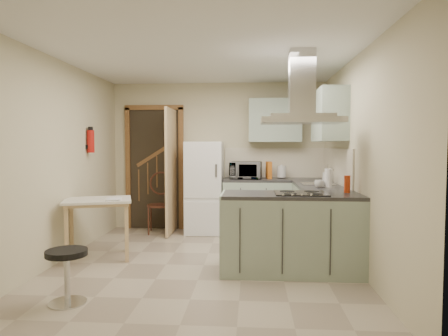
# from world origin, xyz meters

# --- Properties ---
(floor) EXTENTS (4.20, 4.20, 0.00)m
(floor) POSITION_xyz_m (0.00, 0.00, 0.00)
(floor) COLOR tan
(floor) RESTS_ON ground
(ceiling) EXTENTS (4.20, 4.20, 0.00)m
(ceiling) POSITION_xyz_m (0.00, 0.00, 2.50)
(ceiling) COLOR silver
(ceiling) RESTS_ON back_wall
(back_wall) EXTENTS (3.60, 0.00, 3.60)m
(back_wall) POSITION_xyz_m (0.00, 2.10, 1.25)
(back_wall) COLOR beige
(back_wall) RESTS_ON floor
(left_wall) EXTENTS (0.00, 4.20, 4.20)m
(left_wall) POSITION_xyz_m (-1.80, 0.00, 1.25)
(left_wall) COLOR beige
(left_wall) RESTS_ON floor
(right_wall) EXTENTS (0.00, 4.20, 4.20)m
(right_wall) POSITION_xyz_m (1.80, 0.00, 1.25)
(right_wall) COLOR beige
(right_wall) RESTS_ON floor
(doorway) EXTENTS (1.10, 0.12, 2.10)m
(doorway) POSITION_xyz_m (-1.10, 2.07, 1.05)
(doorway) COLOR brown
(doorway) RESTS_ON floor
(fridge) EXTENTS (0.60, 0.60, 1.50)m
(fridge) POSITION_xyz_m (-0.20, 1.80, 0.75)
(fridge) COLOR white
(fridge) RESTS_ON floor
(counter_back) EXTENTS (1.08, 0.60, 0.90)m
(counter_back) POSITION_xyz_m (0.66, 1.80, 0.45)
(counter_back) COLOR #9EB2A0
(counter_back) RESTS_ON floor
(counter_right) EXTENTS (0.60, 1.95, 0.90)m
(counter_right) POSITION_xyz_m (1.50, 1.12, 0.45)
(counter_right) COLOR #9EB2A0
(counter_right) RESTS_ON floor
(splashback) EXTENTS (1.68, 0.02, 0.50)m
(splashback) POSITION_xyz_m (0.96, 2.09, 1.15)
(splashback) COLOR beige
(splashback) RESTS_ON counter_back
(wall_cabinet_back) EXTENTS (0.85, 0.35, 0.70)m
(wall_cabinet_back) POSITION_xyz_m (0.95, 1.93, 1.85)
(wall_cabinet_back) COLOR #9EB2A0
(wall_cabinet_back) RESTS_ON back_wall
(wall_cabinet_right) EXTENTS (0.35, 0.90, 0.70)m
(wall_cabinet_right) POSITION_xyz_m (1.62, 0.85, 1.85)
(wall_cabinet_right) COLOR #9EB2A0
(wall_cabinet_right) RESTS_ON right_wall
(peninsula) EXTENTS (1.55, 0.65, 0.90)m
(peninsula) POSITION_xyz_m (1.02, -0.18, 0.45)
(peninsula) COLOR #9EB2A0
(peninsula) RESTS_ON floor
(hob) EXTENTS (0.58, 0.50, 0.01)m
(hob) POSITION_xyz_m (1.12, -0.18, 0.91)
(hob) COLOR black
(hob) RESTS_ON peninsula
(extractor_hood) EXTENTS (0.90, 0.55, 0.10)m
(extractor_hood) POSITION_xyz_m (1.12, -0.18, 1.72)
(extractor_hood) COLOR silver
(extractor_hood) RESTS_ON ceiling
(sink) EXTENTS (0.45, 0.40, 0.01)m
(sink) POSITION_xyz_m (1.50, 0.95, 0.91)
(sink) COLOR silver
(sink) RESTS_ON counter_right
(fire_extinguisher) EXTENTS (0.10, 0.10, 0.32)m
(fire_extinguisher) POSITION_xyz_m (-1.74, 0.90, 1.50)
(fire_extinguisher) COLOR #B2140F
(fire_extinguisher) RESTS_ON left_wall
(drop_leaf_table) EXTENTS (0.97, 0.84, 0.77)m
(drop_leaf_table) POSITION_xyz_m (-1.37, 0.19, 0.38)
(drop_leaf_table) COLOR tan
(drop_leaf_table) RESTS_ON floor
(bentwood_chair) EXTENTS (0.45, 0.45, 0.91)m
(bentwood_chair) POSITION_xyz_m (-0.94, 1.73, 0.45)
(bentwood_chair) COLOR #473017
(bentwood_chair) RESTS_ON floor
(stool) EXTENTS (0.46, 0.46, 0.50)m
(stool) POSITION_xyz_m (-1.11, -1.23, 0.25)
(stool) COLOR black
(stool) RESTS_ON floor
(microwave) EXTENTS (0.53, 0.38, 0.28)m
(microwave) POSITION_xyz_m (0.48, 1.77, 1.04)
(microwave) COLOR black
(microwave) RESTS_ON counter_back
(kettle) EXTENTS (0.18, 0.18, 0.23)m
(kettle) POSITION_xyz_m (1.07, 1.88, 1.01)
(kettle) COLOR silver
(kettle) RESTS_ON counter_back
(cereal_box) EXTENTS (0.10, 0.19, 0.28)m
(cereal_box) POSITION_xyz_m (0.86, 1.86, 1.04)
(cereal_box) COLOR #C86117
(cereal_box) RESTS_ON counter_back
(soap_bottle) EXTENTS (0.12, 0.12, 0.21)m
(soap_bottle) POSITION_xyz_m (1.67, 1.26, 1.00)
(soap_bottle) COLOR #B2B0BD
(soap_bottle) RESTS_ON counter_right
(paper_towel) EXTENTS (0.12, 0.12, 0.25)m
(paper_towel) POSITION_xyz_m (1.56, 0.47, 1.03)
(paper_towel) COLOR white
(paper_towel) RESTS_ON counter_right
(cup) EXTENTS (0.16, 0.16, 0.10)m
(cup) POSITION_xyz_m (1.44, 0.46, 0.95)
(cup) COLOR white
(cup) RESTS_ON counter_right
(red_bottle) EXTENTS (0.08, 0.08, 0.20)m
(red_bottle) POSITION_xyz_m (1.67, -0.06, 1.00)
(red_bottle) COLOR red
(red_bottle) RESTS_ON peninsula
(book) EXTENTS (0.22, 0.27, 0.10)m
(book) POSITION_xyz_m (-1.22, 0.10, 0.82)
(book) COLOR maroon
(book) RESTS_ON drop_leaf_table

